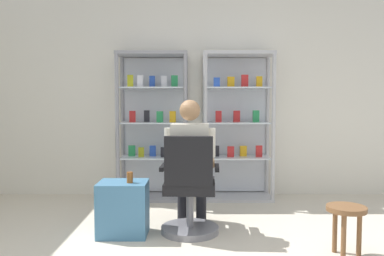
% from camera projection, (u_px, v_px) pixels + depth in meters
% --- Properties ---
extents(back_wall, '(6.00, 0.10, 2.70)m').
position_uv_depth(back_wall, '(194.00, 96.00, 5.35)').
color(back_wall, silver).
rests_on(back_wall, ground).
extents(display_cabinet_left, '(0.90, 0.45, 1.90)m').
position_uv_depth(display_cabinet_left, '(152.00, 125.00, 5.14)').
color(display_cabinet_left, gray).
rests_on(display_cabinet_left, ground).
extents(display_cabinet_right, '(0.90, 0.45, 1.90)m').
position_uv_depth(display_cabinet_right, '(236.00, 125.00, 5.14)').
color(display_cabinet_right, '#B7B7BC').
rests_on(display_cabinet_right, ground).
extents(office_chair, '(0.57, 0.56, 0.96)m').
position_uv_depth(office_chair, '(189.00, 194.00, 3.73)').
color(office_chair, slate).
rests_on(office_chair, ground).
extents(seated_shopkeeper, '(0.50, 0.58, 1.29)m').
position_uv_depth(seated_shopkeeper, '(189.00, 158.00, 3.87)').
color(seated_shopkeeper, black).
rests_on(seated_shopkeeper, ground).
extents(storage_crate, '(0.46, 0.37, 0.51)m').
position_uv_depth(storage_crate, '(122.00, 208.00, 3.73)').
color(storage_crate, teal).
rests_on(storage_crate, ground).
extents(tea_glass, '(0.06, 0.06, 0.10)m').
position_uv_depth(tea_glass, '(129.00, 177.00, 3.67)').
color(tea_glass, brown).
rests_on(tea_glass, storage_crate).
extents(wooden_stool, '(0.32, 0.32, 0.42)m').
position_uv_depth(wooden_stool, '(345.00, 216.00, 3.20)').
color(wooden_stool, brown).
rests_on(wooden_stool, ground).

